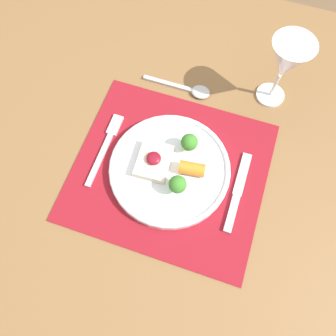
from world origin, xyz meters
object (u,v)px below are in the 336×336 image
object	(u,v)px
dinner_plate	(168,169)
fork	(106,144)
knife	(236,197)
wine_glass_near	(286,62)
spoon	(191,90)

from	to	relation	value
dinner_plate	fork	world-z (taller)	dinner_plate
knife	wine_glass_near	world-z (taller)	wine_glass_near
dinner_plate	spoon	world-z (taller)	dinner_plate
spoon	dinner_plate	bearing A→B (deg)	-84.91
knife	spoon	bearing A→B (deg)	125.04
spoon	fork	bearing A→B (deg)	-123.06
knife	spoon	size ratio (longest dim) A/B	1.09
dinner_plate	knife	xyz separation A→B (m)	(0.15, -0.01, -0.01)
fork	knife	distance (m)	0.31
dinner_plate	knife	size ratio (longest dim) A/B	1.43
fork	wine_glass_near	bearing A→B (deg)	37.50
dinner_plate	wine_glass_near	distance (m)	0.33
knife	wine_glass_near	xyz separation A→B (m)	(0.02, 0.28, 0.11)
dinner_plate	knife	world-z (taller)	dinner_plate
spoon	wine_glass_near	size ratio (longest dim) A/B	0.97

